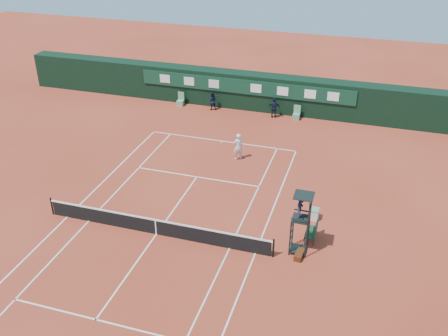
{
  "coord_description": "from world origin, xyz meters",
  "views": [
    {
      "loc": [
        9.89,
        -19.63,
        16.23
      ],
      "look_at": [
        1.96,
        6.0,
        1.2
      ],
      "focal_mm": 40.0,
      "sensor_mm": 36.0,
      "label": 1
    }
  ],
  "objects_px": {
    "cooler": "(313,214)",
    "player": "(238,147)",
    "tennis_net": "(156,226)",
    "umpire_chair": "(301,212)",
    "player_bench": "(313,230)"
  },
  "relations": [
    {
      "from": "umpire_chair",
      "to": "cooler",
      "type": "distance_m",
      "value": 3.82
    },
    {
      "from": "umpire_chair",
      "to": "cooler",
      "type": "xyz_separation_m",
      "value": [
        0.32,
        3.16,
        -2.13
      ]
    },
    {
      "from": "player",
      "to": "cooler",
      "type": "bearing_deg",
      "value": 99.5
    },
    {
      "from": "tennis_net",
      "to": "umpire_chair",
      "type": "relative_size",
      "value": 3.77
    },
    {
      "from": "tennis_net",
      "to": "player",
      "type": "distance_m",
      "value": 9.72
    },
    {
      "from": "umpire_chair",
      "to": "player_bench",
      "type": "height_order",
      "value": "umpire_chair"
    },
    {
      "from": "player_bench",
      "to": "player",
      "type": "xyz_separation_m",
      "value": [
        -6.23,
        7.52,
        0.37
      ]
    },
    {
      "from": "tennis_net",
      "to": "player_bench",
      "type": "distance_m",
      "value": 8.34
    },
    {
      "from": "tennis_net",
      "to": "cooler",
      "type": "xyz_separation_m",
      "value": [
        7.85,
        3.95,
        -0.18
      ]
    },
    {
      "from": "player",
      "to": "umpire_chair",
      "type": "bearing_deg",
      "value": 85.45
    },
    {
      "from": "cooler",
      "to": "player",
      "type": "xyz_separation_m",
      "value": [
        -5.98,
        5.58,
        0.64
      ]
    },
    {
      "from": "tennis_net",
      "to": "umpire_chair",
      "type": "bearing_deg",
      "value": 6.06
    },
    {
      "from": "player_bench",
      "to": "cooler",
      "type": "distance_m",
      "value": 1.97
    },
    {
      "from": "umpire_chair",
      "to": "cooler",
      "type": "relative_size",
      "value": 5.3
    },
    {
      "from": "tennis_net",
      "to": "cooler",
      "type": "bearing_deg",
      "value": 26.74
    }
  ]
}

